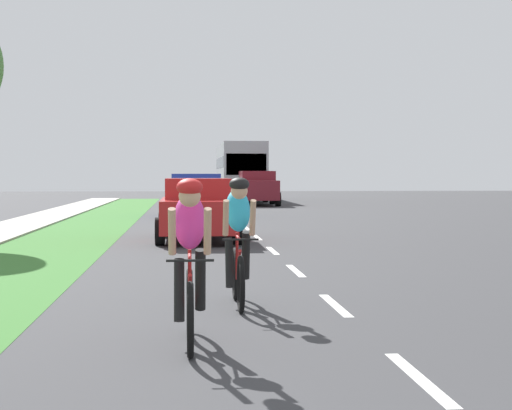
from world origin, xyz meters
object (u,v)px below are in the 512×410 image
at_px(sedan_red, 198,209).
at_px(pickup_blue, 196,195).
at_px(bus_silver, 240,169).
at_px(cyclist_trailing, 238,240).
at_px(cyclist_lead, 190,261).
at_px(suv_maroon, 257,187).

xyz_separation_m(sedan_red, pickup_blue, (0.10, 11.80, 0.06)).
bearing_deg(pickup_blue, sedan_red, -90.51).
xyz_separation_m(pickup_blue, bus_silver, (3.00, 20.20, 1.15)).
height_order(cyclist_trailing, sedan_red, cyclist_trailing).
bearing_deg(sedan_red, cyclist_trailing, -88.18).
distance_m(cyclist_lead, cyclist_trailing, 2.42).
height_order(cyclist_trailing, suv_maroon, suv_maroon).
relative_size(cyclist_lead, suv_maroon, 0.37).
height_order(cyclist_trailing, pickup_blue, pickup_blue).
xyz_separation_m(cyclist_lead, pickup_blue, (0.38, 24.56, 0.02)).
distance_m(pickup_blue, suv_maroon, 11.99).
bearing_deg(cyclist_lead, pickup_blue, 89.12).
relative_size(sedan_red, pickup_blue, 0.84).
height_order(pickup_blue, suv_maroon, suv_maroon).
xyz_separation_m(cyclist_lead, bus_silver, (3.38, 44.76, 1.17)).
relative_size(cyclist_trailing, pickup_blue, 0.34).
distance_m(cyclist_trailing, suv_maroon, 33.87).
bearing_deg(cyclist_lead, cyclist_trailing, 75.66).
relative_size(cyclist_lead, sedan_red, 0.40).
bearing_deg(cyclist_lead, suv_maroon, 84.11).
relative_size(cyclist_lead, bus_silver, 0.15).
height_order(cyclist_lead, suv_maroon, suv_maroon).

